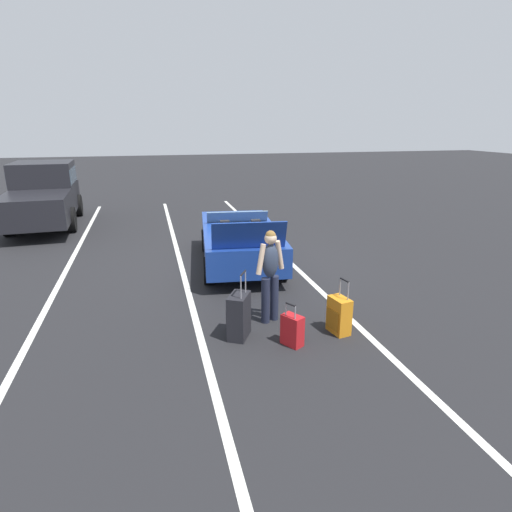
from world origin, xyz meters
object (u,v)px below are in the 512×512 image
Objects in this scene: parked_pickup_truck_near at (44,193)px; convertible_car at (239,239)px; suitcase_large_black at (239,316)px; suitcase_medium_bright at (339,315)px; suitcase_small_carryon at (292,330)px; traveler_person at (270,271)px.

convertible_car is at bearing -138.67° from parked_pickup_truck_near.
suitcase_medium_bright is (-0.26, -1.65, -0.06)m from suitcase_large_black.
convertible_car is at bearing -73.54° from suitcase_large_black.
suitcase_large_black is at bearing -156.89° from parked_pickup_truck_near.
suitcase_small_carryon is 0.44× the size of traveler_person.
suitcase_medium_bright is 11.80m from parked_pickup_truck_near.
convertible_car is 4.41m from suitcase_small_carryon.
parked_pickup_truck_near reaches higher than convertible_car.
suitcase_medium_bright is at bearing -150.26° from parked_pickup_truck_near.
traveler_person is at bearing 66.19° from suitcase_small_carryon.
parked_pickup_truck_near reaches higher than suitcase_medium_bright.
suitcase_large_black is at bearing 118.20° from suitcase_small_carryon.
parked_pickup_truck_near reaches higher than traveler_person.
convertible_car is 0.85× the size of parked_pickup_truck_near.
suitcase_small_carryon is at bearing -154.50° from parked_pickup_truck_near.
suitcase_small_carryon is 11.53m from parked_pickup_truck_near.
convertible_car is 4.28m from suitcase_medium_bright.
suitcase_small_carryon is at bearing 1.82° from suitcase_medium_bright.
parked_pickup_truck_near reaches higher than suitcase_small_carryon.
traveler_person is at bearing -47.03° from suitcase_medium_bright.
convertible_car is 3.50m from traveler_person.
traveler_person reaches higher than suitcase_large_black.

